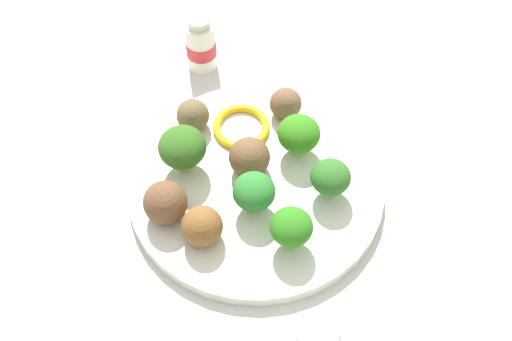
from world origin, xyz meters
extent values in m
plane|color=silver|center=(0.00, 0.00, 0.00)|extent=(4.00, 4.00, 0.00)
cylinder|color=white|center=(0.00, 0.00, 0.01)|extent=(0.28, 0.28, 0.02)
cylinder|color=#93CF6A|center=(-0.02, 0.06, 0.02)|extent=(0.02, 0.02, 0.01)
ellipsoid|color=#35801A|center=(-0.02, 0.06, 0.05)|extent=(0.05, 0.05, 0.04)
cylinder|color=#9ECA6E|center=(0.08, 0.00, 0.02)|extent=(0.02, 0.02, 0.02)
ellipsoid|color=#2F7E1D|center=(0.08, 0.00, 0.05)|extent=(0.04, 0.04, 0.03)
cylinder|color=#9FBE66|center=(-0.05, -0.06, 0.02)|extent=(0.02, 0.02, 0.02)
ellipsoid|color=#34661F|center=(-0.05, -0.06, 0.05)|extent=(0.05, 0.05, 0.04)
cylinder|color=#9DBB77|center=(0.03, -0.02, 0.02)|extent=(0.02, 0.02, 0.01)
ellipsoid|color=#2E7D2F|center=(0.03, -0.02, 0.05)|extent=(0.04, 0.04, 0.04)
cylinder|color=#AACC83|center=(0.05, 0.06, 0.02)|extent=(0.02, 0.02, 0.01)
ellipsoid|color=#326D27|center=(0.05, 0.06, 0.05)|extent=(0.04, 0.04, 0.03)
sphere|color=brown|center=(0.00, -0.10, 0.04)|extent=(0.05, 0.05, 0.05)
sphere|color=brown|center=(-0.10, -0.03, 0.03)|extent=(0.04, 0.04, 0.04)
sphere|color=brown|center=(0.04, -0.08, 0.04)|extent=(0.04, 0.04, 0.04)
sphere|color=brown|center=(-0.07, 0.07, 0.03)|extent=(0.04, 0.04, 0.04)
sphere|color=brown|center=(-0.02, 0.00, 0.04)|extent=(0.05, 0.05, 0.05)
torus|color=yellow|center=(-0.07, 0.01, 0.02)|extent=(0.09, 0.09, 0.01)
cylinder|color=white|center=(-0.20, 0.02, 0.03)|extent=(0.04, 0.04, 0.07)
cylinder|color=red|center=(-0.20, 0.02, 0.03)|extent=(0.04, 0.04, 0.02)
cylinder|color=silver|center=(-0.20, 0.02, 0.07)|extent=(0.03, 0.03, 0.01)
camera|label=1|loc=(0.38, -0.17, 0.63)|focal=47.63mm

